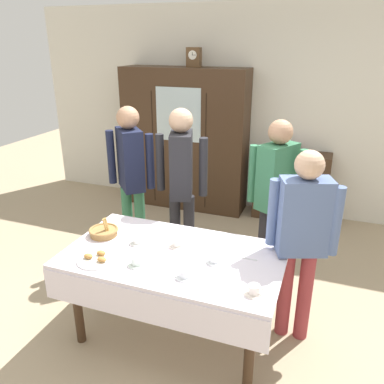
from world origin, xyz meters
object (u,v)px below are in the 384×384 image
(mantel_clock, at_px, (194,57))
(spoon_center, at_px, (252,260))
(dining_table, at_px, (172,268))
(tea_cup_mid_right, at_px, (254,290))
(book_stack, at_px, (294,149))
(pastry_plate, at_px, (97,259))
(spoon_back_edge, at_px, (167,237))
(tea_cup_back_edge, at_px, (137,262))
(spoon_front_edge, at_px, (126,224))
(wall_cabinet, at_px, (185,140))
(person_behind_table_right, at_px, (131,170))
(person_by_cabinet, at_px, (302,231))
(tea_cup_far_left, at_px, (185,274))
(person_behind_table_left, at_px, (181,176))
(bookshelf_low, at_px, (291,186))
(bread_basket, at_px, (104,231))
(tea_cup_far_right, at_px, (138,240))
(person_near_right_end, at_px, (276,189))
(tea_cup_near_right, at_px, (177,243))
(tea_cup_near_left, at_px, (215,259))

(mantel_clock, distance_m, spoon_center, 3.06)
(dining_table, height_order, tea_cup_mid_right, tea_cup_mid_right)
(book_stack, bearing_deg, tea_cup_mid_right, -88.17)
(pastry_plate, relative_size, spoon_back_edge, 2.35)
(tea_cup_back_edge, xyz_separation_m, spoon_front_edge, (-0.40, 0.55, -0.02))
(wall_cabinet, distance_m, person_behind_table_right, 1.59)
(person_by_cabinet, bearing_deg, tea_cup_far_left, -139.60)
(book_stack, xyz_separation_m, pastry_plate, (-1.07, -2.88, -0.19))
(person_behind_table_left, bearing_deg, book_stack, 62.21)
(bookshelf_low, height_order, spoon_front_edge, bookshelf_low)
(bookshelf_low, bearing_deg, wall_cabinet, -178.04)
(bread_basket, relative_size, pastry_plate, 0.86)
(spoon_back_edge, bearing_deg, tea_cup_mid_right, -31.82)
(person_behind_table_left, bearing_deg, tea_cup_far_right, -91.42)
(tea_cup_mid_right, xyz_separation_m, person_near_right_end, (-0.09, 1.31, 0.20))
(spoon_front_edge, bearing_deg, tea_cup_back_edge, -54.12)
(tea_cup_far_left, xyz_separation_m, person_by_cabinet, (0.69, 0.59, 0.16))
(person_by_cabinet, bearing_deg, mantel_clock, 126.64)
(tea_cup_far_left, relative_size, person_behind_table_right, 0.08)
(bread_basket, height_order, person_by_cabinet, person_by_cabinet)
(book_stack, bearing_deg, tea_cup_back_edge, -104.98)
(wall_cabinet, relative_size, person_near_right_end, 1.19)
(mantel_clock, bearing_deg, pastry_plate, -84.37)
(tea_cup_far_left, bearing_deg, tea_cup_near_right, 119.17)
(mantel_clock, height_order, tea_cup_far_left, mantel_clock)
(tea_cup_near_right, xyz_separation_m, person_behind_table_right, (-0.85, 0.85, 0.23))
(person_behind_table_right, bearing_deg, tea_cup_far_left, -49.13)
(dining_table, relative_size, bookshelf_low, 1.73)
(pastry_plate, relative_size, person_behind_table_right, 0.17)
(wall_cabinet, distance_m, tea_cup_far_right, 2.58)
(pastry_plate, bearing_deg, book_stack, 69.73)
(mantel_clock, xyz_separation_m, spoon_center, (1.34, -2.44, -1.29))
(wall_cabinet, xyz_separation_m, spoon_front_edge, (0.32, -2.24, -0.21))
(tea_cup_back_edge, height_order, spoon_center, tea_cup_back_edge)
(tea_cup_back_edge, bearing_deg, tea_cup_mid_right, -3.11)
(person_near_right_end, bearing_deg, dining_table, -118.70)
(wall_cabinet, bearing_deg, bread_basket, -84.25)
(book_stack, bearing_deg, dining_table, -102.31)
(spoon_front_edge, bearing_deg, person_by_cabinet, 0.50)
(wall_cabinet, bearing_deg, pastry_plate, -81.75)
(tea_cup_near_right, relative_size, tea_cup_far_right, 1.00)
(bookshelf_low, bearing_deg, dining_table, -102.31)
(tea_cup_far_left, height_order, bread_basket, bread_basket)
(bread_basket, xyz_separation_m, spoon_back_edge, (0.50, 0.15, -0.03))
(pastry_plate, bearing_deg, dining_table, 26.63)
(person_behind_table_right, bearing_deg, spoon_back_edge, -45.73)
(tea_cup_near_left, height_order, person_near_right_end, person_near_right_end)
(tea_cup_far_right, xyz_separation_m, spoon_center, (0.90, 0.06, -0.02))
(bookshelf_low, distance_m, tea_cup_near_right, 2.58)
(tea_cup_far_left, distance_m, spoon_front_edge, 0.97)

